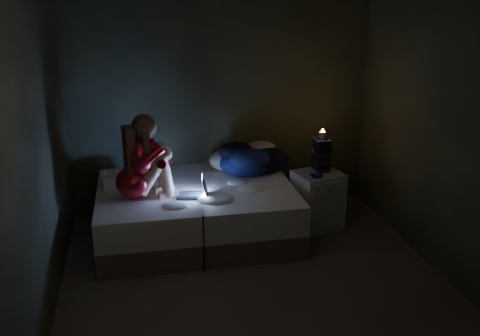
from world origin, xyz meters
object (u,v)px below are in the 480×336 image
object	(u,v)px
woman	(132,158)
phone	(312,175)
bed	(196,211)
candle	(322,136)
laptop	(191,186)
nightstand	(317,200)

from	to	relation	value
woman	phone	size ratio (longest dim) A/B	6.30
phone	woman	bearing A→B (deg)	-161.47
bed	candle	distance (m)	1.63
laptop	bed	bearing A→B (deg)	81.77
nightstand	phone	size ratio (longest dim) A/B	4.70
woman	phone	world-z (taller)	woman
laptop	nightstand	world-z (taller)	laptop
bed	phone	bearing A→B (deg)	-5.07
laptop	candle	world-z (taller)	candle
woman	laptop	xyz separation A→B (m)	(0.58, -0.04, -0.33)
bed	woman	xyz separation A→B (m)	(-0.65, -0.22, 0.73)
phone	bed	bearing A→B (deg)	-169.59
bed	candle	xyz separation A→B (m)	(1.44, 0.07, 0.76)
bed	woman	bearing A→B (deg)	-161.70
bed	nightstand	world-z (taller)	nightstand
woman	nightstand	xyz separation A→B (m)	(2.04, 0.18, -0.69)
bed	woman	world-z (taller)	woman
laptop	phone	world-z (taller)	laptop
bed	phone	distance (m)	1.34
nightstand	phone	world-z (taller)	phone
laptop	nightstand	xyz separation A→B (m)	(1.46, 0.22, -0.36)
woman	nightstand	size ratio (longest dim) A/B	1.34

